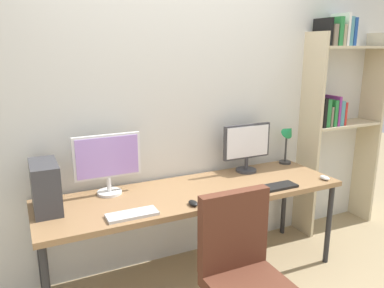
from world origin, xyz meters
TOP-DOWN VIEW (x-y plane):
  - wall_back at (0.00, 1.02)m, footprint 4.72×0.10m
  - desk at (0.00, 0.60)m, footprint 2.32×0.68m
  - bookshelf at (1.64, 0.83)m, footprint 0.83×0.28m
  - monitor_left at (-0.60, 0.81)m, footprint 0.49×0.18m
  - monitor_right at (0.60, 0.81)m, footprint 0.45×0.18m
  - pc_tower at (-1.04, 0.70)m, footprint 0.17×0.34m
  - desk_lamp at (1.06, 0.83)m, footprint 0.11×0.16m
  - keyboard_left at (-0.56, 0.37)m, footprint 0.33×0.13m
  - keyboard_right at (0.56, 0.37)m, footprint 0.38×0.13m
  - mouse_left_side at (1.06, 0.35)m, footprint 0.06×0.10m
  - mouse_right_side at (-0.13, 0.35)m, footprint 0.06×0.10m

SIDE VIEW (x-z plane):
  - desk at x=0.00m, z-range 0.32..1.06m
  - keyboard_left at x=-0.56m, z-range 0.74..0.76m
  - keyboard_right at x=0.56m, z-range 0.74..0.76m
  - mouse_left_side at x=1.06m, z-range 0.74..0.77m
  - mouse_right_side at x=-0.13m, z-range 0.74..0.77m
  - pc_tower at x=-1.04m, z-range 0.74..1.07m
  - monitor_right at x=0.60m, z-range 0.77..1.18m
  - desk_lamp at x=1.06m, z-range 0.80..1.19m
  - monitor_left at x=-0.60m, z-range 0.77..1.22m
  - bookshelf at x=1.64m, z-range 0.22..2.30m
  - wall_back at x=0.00m, z-range 0.00..2.60m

